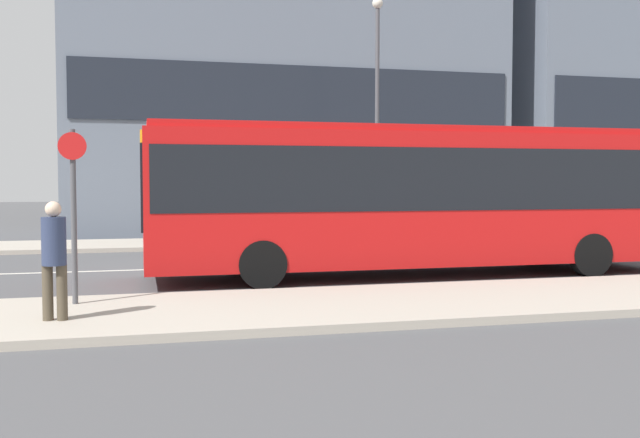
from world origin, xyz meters
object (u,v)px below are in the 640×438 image
at_px(parked_car_0, 577,224).
at_px(bus_stop_sign, 73,203).
at_px(city_bus, 415,191).
at_px(pedestrian_near_stop, 54,253).
at_px(street_lamp, 377,96).

height_order(parked_car_0, bus_stop_sign, bus_stop_sign).
bearing_deg(parked_car_0, city_bus, -143.79).
bearing_deg(parked_car_0, bus_stop_sign, -149.68).
bearing_deg(bus_stop_sign, pedestrian_near_stop, -96.63).
bearing_deg(street_lamp, pedestrian_near_stop, -126.56).
relative_size(city_bus, bus_stop_sign, 4.24).
distance_m(city_bus, pedestrian_near_stop, 8.40).
height_order(parked_car_0, pedestrian_near_stop, pedestrian_near_stop).
bearing_deg(bus_stop_sign, city_bus, 22.42).
bearing_deg(city_bus, parked_car_0, 37.43).
xyz_separation_m(parked_car_0, bus_stop_sign, (-15.26, -8.92, 1.10)).
relative_size(parked_car_0, street_lamp, 0.56).
relative_size(pedestrian_near_stop, street_lamp, 0.21).
xyz_separation_m(city_bus, street_lamp, (1.73, 7.78, 3.05)).
xyz_separation_m(parked_car_0, street_lamp, (-6.49, 1.75, 4.28)).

